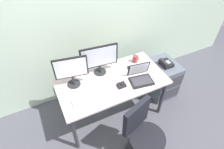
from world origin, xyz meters
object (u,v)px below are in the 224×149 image
object	(u,v)px
desk_phone	(166,63)
cell_phone	(130,69)
coffee_mug	(135,59)
paper_notepad	(160,78)
laptop	(140,76)
monitor_side	(71,70)
trackball_mouse	(121,85)
monitor_main	(99,58)
file_cabinet	(162,78)
keyboard	(88,99)
office_chair	(143,137)

from	to	relation	value
desk_phone	cell_phone	size ratio (longest dim) A/B	1.41
coffee_mug	paper_notepad	size ratio (longest dim) A/B	0.53
cell_phone	laptop	bearing A→B (deg)	-64.85
monitor_side	paper_notepad	size ratio (longest dim) A/B	2.19
monitor_side	desk_phone	bearing A→B (deg)	-4.68
cell_phone	trackball_mouse	bearing A→B (deg)	-119.55
desk_phone	cell_phone	xyz separation A→B (m)	(-0.63, 0.05, 0.07)
trackball_mouse	coffee_mug	xyz separation A→B (m)	(0.43, 0.37, 0.03)
monitor_main	paper_notepad	world-z (taller)	monitor_main
monitor_main	trackball_mouse	xyz separation A→B (m)	(0.15, -0.38, -0.24)
desk_phone	monitor_side	bearing A→B (deg)	175.32
file_cabinet	keyboard	xyz separation A→B (m)	(-1.39, -0.22, 0.44)
monitor_main	laptop	xyz separation A→B (m)	(0.45, -0.38, -0.21)
office_chair	cell_phone	world-z (taller)	office_chair
keyboard	cell_phone	world-z (taller)	keyboard
desk_phone	laptop	bearing A→B (deg)	-163.00
monitor_main	trackball_mouse	world-z (taller)	monitor_main
file_cabinet	laptop	world-z (taller)	laptop
monitor_main	cell_phone	xyz separation A→B (m)	(0.42, -0.14, -0.26)
trackball_mouse	paper_notepad	xyz separation A→B (m)	(0.56, -0.10, -0.02)
monitor_main	laptop	bearing A→B (deg)	-40.00
laptop	trackball_mouse	size ratio (longest dim) A/B	3.18
laptop	cell_phone	world-z (taller)	laptop
keyboard	paper_notepad	world-z (taller)	keyboard
office_chair	file_cabinet	bearing A→B (deg)	41.99
file_cabinet	desk_phone	xyz separation A→B (m)	(-0.01, -0.02, 0.35)
monitor_side	trackball_mouse	xyz separation A→B (m)	(0.57, -0.31, -0.24)
file_cabinet	trackball_mouse	distance (m)	1.03
coffee_mug	paper_notepad	world-z (taller)	coffee_mug
trackball_mouse	cell_phone	bearing A→B (deg)	41.43
monitor_side	cell_phone	xyz separation A→B (m)	(0.84, -0.07, -0.26)
file_cabinet	trackball_mouse	xyz separation A→B (m)	(-0.91, -0.20, 0.45)
laptop	trackball_mouse	distance (m)	0.30
office_chair	laptop	world-z (taller)	laptop
file_cabinet	office_chair	size ratio (longest dim) A/B	0.67
office_chair	laptop	size ratio (longest dim) A/B	2.73
monitor_main	paper_notepad	bearing A→B (deg)	-33.79
monitor_main	cell_phone	bearing A→B (deg)	-18.26
monitor_side	laptop	bearing A→B (deg)	-19.45
coffee_mug	office_chair	bearing A→B (deg)	-114.40
file_cabinet	desk_phone	size ratio (longest dim) A/B	3.18
desk_phone	paper_notepad	distance (m)	0.45
file_cabinet	office_chair	xyz separation A→B (m)	(-0.93, -0.84, 0.12)
trackball_mouse	cell_phone	size ratio (longest dim) A/B	0.77
file_cabinet	laptop	distance (m)	0.80
desk_phone	paper_notepad	size ratio (longest dim) A/B	0.96
office_chair	keyboard	size ratio (longest dim) A/B	2.30
coffee_mug	cell_phone	distance (m)	0.21
office_chair	coffee_mug	xyz separation A→B (m)	(0.46, 1.00, 0.36)
monitor_main	keyboard	distance (m)	0.57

